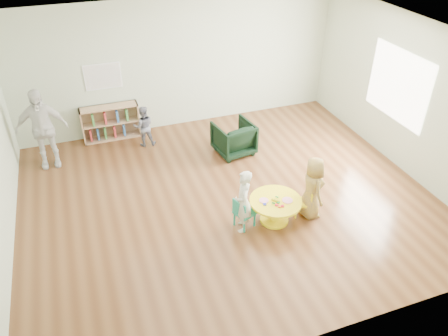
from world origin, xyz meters
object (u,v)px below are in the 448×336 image
Objects in this scene: child_right at (312,188)px; toddler at (144,126)px; activity_table at (275,206)px; kid_chair_right at (305,201)px; adult_caretaker at (42,129)px; bookshelf at (110,122)px; kid_chair_left at (243,213)px; child_left at (243,201)px; armchair at (234,138)px.

toddler is (-2.13, 3.19, -0.11)m from child_right.
kid_chair_right reaches higher than activity_table.
toddler is 1.94m from adult_caretaker.
bookshelf is (-2.66, 3.72, 0.10)m from kid_chair_right.
toddler is at bearing 176.05° from kid_chair_left.
child_left is at bearing -66.91° from bookshelf.
child_left reaches higher than bookshelf.
child_right is (2.75, -3.75, 0.18)m from bookshelf.
bookshelf is at bearing -42.10° from armchair.
kid_chair_left is 0.49× the size of child_right.
kid_chair_left is 0.50× the size of child_left.
child_right is at bearing -4.37° from activity_table.
bookshelf is 0.84m from toddler.
child_left is 1.18m from child_right.
child_right reaches higher than toddler.
bookshelf is at bearing -177.76° from kid_chair_left.
kid_chair_right is 0.68× the size of armchair.
toddler is (-1.64, 0.92, 0.10)m from armchair.
activity_table is at bearing 121.88° from toddler.
child_left reaches higher than toddler.
adult_caretaker is at bearing -117.39° from child_left.
adult_caretaker reaches higher than kid_chair_right.
toddler reaches higher than armchair.
child_right is at bearing 106.54° from child_left.
adult_caretaker is at bearing 10.08° from toddler.
adult_caretaker reaches higher than child_right.
child_right is at bearing -86.84° from kid_chair_right.
adult_caretaker reaches higher than toddler.
activity_table is 1.68× the size of kid_chair_right.
activity_table is 0.67m from child_right.
adult_caretaker is (-1.28, -0.68, 0.43)m from bookshelf.
armchair is 0.68× the size of child_left.
armchair is 0.68× the size of child_right.
child_left is at bearing 179.44° from activity_table.
child_right reaches higher than bookshelf.
adult_caretaker is (-3.95, 3.03, 0.53)m from kid_chair_right.
child_left is at bearing -44.63° from adult_caretaker.
bookshelf is 1.62× the size of armchair.
armchair is 2.33m from child_left.
toddler is (-1.51, 3.14, 0.15)m from activity_table.
activity_table is 0.96× the size of toddler.
kid_chair_left is (-0.55, 0.04, -0.00)m from activity_table.
armchair is 0.84× the size of toddler.
kid_chair_right is at bearing 91.16° from armchair.
child_right is (0.62, -0.05, 0.25)m from activity_table.
activity_table is at bearing 109.33° from kid_chair_right.
child_right reaches higher than kid_chair_left.
adult_caretaker is (-2.86, 3.01, 0.26)m from child_left.
armchair is at bearing 141.67° from kid_chair_left.
child_left is 0.68× the size of adult_caretaker.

